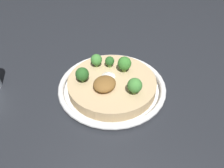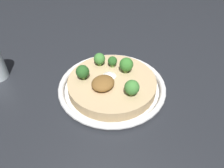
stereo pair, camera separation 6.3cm
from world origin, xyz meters
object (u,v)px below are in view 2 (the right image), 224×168
object	(u,v)px
broccoli_front_left	(112,61)
broccoli_front_right	(83,72)
broccoli_back	(132,87)
risotto_bowl	(112,85)
broccoli_front	(99,59)
broccoli_left	(126,65)

from	to	relation	value
broccoli_front_left	broccoli_front_right	xyz separation A→B (m)	(0.10, -0.03, 0.01)
broccoli_back	broccoli_front_left	size ratio (longest dim) A/B	1.35
risotto_bowl	broccoli_back	bearing A→B (deg)	78.01
broccoli_back	risotto_bowl	bearing A→B (deg)	-101.99
broccoli_front	broccoli_front_left	bearing A→B (deg)	117.66
broccoli_back	broccoli_front_left	xyz separation A→B (m)	(-0.07, -0.12, -0.01)
risotto_bowl	broccoli_front_right	size ratio (longest dim) A/B	6.87
broccoli_back	broccoli_left	bearing A→B (deg)	-135.99
risotto_bowl	broccoli_front	xyz separation A→B (m)	(-0.03, -0.07, 0.04)
broccoli_front_right	broccoli_front	world-z (taller)	broccoli_front_right
risotto_bowl	broccoli_left	size ratio (longest dim) A/B	6.45
risotto_bowl	broccoli_front	size ratio (longest dim) A/B	7.52
broccoli_front_left	broccoli_front	world-z (taller)	broccoli_front
broccoli_left	broccoli_front	xyz separation A→B (m)	(0.02, -0.08, -0.00)
risotto_bowl	broccoli_back	world-z (taller)	broccoli_back
broccoli_front_right	broccoli_front	xyz separation A→B (m)	(-0.08, -0.01, -0.00)
broccoli_left	broccoli_front	distance (m)	0.09
broccoli_back	broccoli_front	xyz separation A→B (m)	(-0.05, -0.15, -0.00)
risotto_bowl	broccoli_left	distance (m)	0.07
risotto_bowl	broccoli_left	world-z (taller)	broccoli_left
broccoli_front	risotto_bowl	bearing A→B (deg)	66.60
broccoli_front	broccoli_front_right	bearing A→B (deg)	4.60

